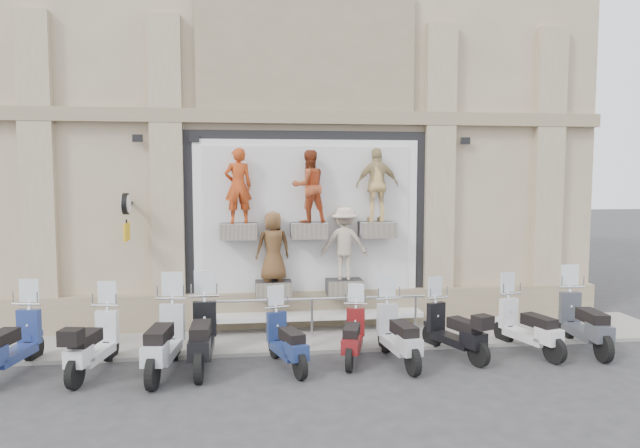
{
  "coord_description": "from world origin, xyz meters",
  "views": [
    {
      "loc": [
        -1.34,
        -9.98,
        3.56
      ],
      "look_at": [
        0.16,
        1.9,
        2.52
      ],
      "focal_mm": 32.0,
      "sensor_mm": 36.0,
      "label": 1
    }
  ],
  "objects_px": {
    "scooter_c": "(164,326)",
    "scooter_j": "(585,310)",
    "scooter_h": "(455,319)",
    "scooter_i": "(529,315)",
    "scooter_f": "(353,325)",
    "scooter_d": "(202,323)",
    "clock_sign_bracket": "(126,211)",
    "guard_rail": "(312,319)",
    "scooter_g": "(398,323)",
    "scooter_b": "(93,331)",
    "scooter_e": "(287,330)",
    "scooter_a": "(10,331)"
  },
  "relations": [
    {
      "from": "scooter_a",
      "to": "scooter_j",
      "type": "relative_size",
      "value": 0.98
    },
    {
      "from": "scooter_d",
      "to": "scooter_e",
      "type": "relative_size",
      "value": 1.19
    },
    {
      "from": "scooter_b",
      "to": "scooter_a",
      "type": "bearing_deg",
      "value": -173.95
    },
    {
      "from": "scooter_c",
      "to": "scooter_j",
      "type": "xyz_separation_m",
      "value": [
        8.26,
        0.34,
        -0.04
      ]
    },
    {
      "from": "guard_rail",
      "to": "scooter_c",
      "type": "bearing_deg",
      "value": -148.42
    },
    {
      "from": "scooter_g",
      "to": "guard_rail",
      "type": "bearing_deg",
      "value": 123.27
    },
    {
      "from": "scooter_a",
      "to": "scooter_i",
      "type": "bearing_deg",
      "value": 10.09
    },
    {
      "from": "guard_rail",
      "to": "scooter_e",
      "type": "xyz_separation_m",
      "value": [
        -0.66,
        -1.73,
        0.26
      ]
    },
    {
      "from": "clock_sign_bracket",
      "to": "scooter_d",
      "type": "bearing_deg",
      "value": -49.81
    },
    {
      "from": "clock_sign_bracket",
      "to": "scooter_i",
      "type": "relative_size",
      "value": 0.54
    },
    {
      "from": "scooter_h",
      "to": "scooter_b",
      "type": "bearing_deg",
      "value": 159.96
    },
    {
      "from": "clock_sign_bracket",
      "to": "scooter_c",
      "type": "xyz_separation_m",
      "value": [
        1.04,
        -2.22,
        -1.94
      ]
    },
    {
      "from": "scooter_i",
      "to": "scooter_c",
      "type": "bearing_deg",
      "value": 166.41
    },
    {
      "from": "scooter_c",
      "to": "scooter_e",
      "type": "relative_size",
      "value": 1.2
    },
    {
      "from": "scooter_d",
      "to": "scooter_f",
      "type": "height_order",
      "value": "scooter_d"
    },
    {
      "from": "scooter_e",
      "to": "scooter_c",
      "type": "bearing_deg",
      "value": 163.78
    },
    {
      "from": "scooter_a",
      "to": "scooter_g",
      "type": "relative_size",
      "value": 1.03
    },
    {
      "from": "guard_rail",
      "to": "scooter_g",
      "type": "xyz_separation_m",
      "value": [
        1.45,
        -1.72,
        0.32
      ]
    },
    {
      "from": "guard_rail",
      "to": "scooter_f",
      "type": "bearing_deg",
      "value": -66.89
    },
    {
      "from": "scooter_f",
      "to": "scooter_h",
      "type": "height_order",
      "value": "scooter_h"
    },
    {
      "from": "guard_rail",
      "to": "scooter_j",
      "type": "distance_m",
      "value": 5.59
    },
    {
      "from": "scooter_h",
      "to": "scooter_j",
      "type": "xyz_separation_m",
      "value": [
        2.76,
        0.06,
        0.08
      ]
    },
    {
      "from": "guard_rail",
      "to": "scooter_j",
      "type": "height_order",
      "value": "scooter_j"
    },
    {
      "from": "scooter_e",
      "to": "scooter_i",
      "type": "height_order",
      "value": "scooter_i"
    },
    {
      "from": "scooter_e",
      "to": "clock_sign_bracket",
      "type": "bearing_deg",
      "value": 128.87
    },
    {
      "from": "guard_rail",
      "to": "scooter_g",
      "type": "height_order",
      "value": "scooter_g"
    },
    {
      "from": "scooter_f",
      "to": "scooter_i",
      "type": "bearing_deg",
      "value": 16.73
    },
    {
      "from": "scooter_a",
      "to": "scooter_c",
      "type": "xyz_separation_m",
      "value": [
        2.68,
        -0.25,
        0.06
      ]
    },
    {
      "from": "scooter_f",
      "to": "scooter_g",
      "type": "height_order",
      "value": "scooter_g"
    },
    {
      "from": "scooter_a",
      "to": "scooter_b",
      "type": "xyz_separation_m",
      "value": [
        1.43,
        -0.11,
        -0.03
      ]
    },
    {
      "from": "guard_rail",
      "to": "clock_sign_bracket",
      "type": "distance_m",
      "value": 4.57
    },
    {
      "from": "scooter_f",
      "to": "scooter_h",
      "type": "bearing_deg",
      "value": 16.17
    },
    {
      "from": "scooter_h",
      "to": "scooter_i",
      "type": "distance_m",
      "value": 1.54
    },
    {
      "from": "scooter_a",
      "to": "scooter_f",
      "type": "relative_size",
      "value": 1.16
    },
    {
      "from": "scooter_b",
      "to": "scooter_j",
      "type": "bearing_deg",
      "value": 11.67
    },
    {
      "from": "scooter_g",
      "to": "scooter_i",
      "type": "distance_m",
      "value": 2.75
    },
    {
      "from": "scooter_d",
      "to": "scooter_g",
      "type": "height_order",
      "value": "scooter_d"
    },
    {
      "from": "scooter_d",
      "to": "scooter_i",
      "type": "distance_m",
      "value": 6.39
    },
    {
      "from": "clock_sign_bracket",
      "to": "scooter_g",
      "type": "bearing_deg",
      "value": -22.25
    },
    {
      "from": "clock_sign_bracket",
      "to": "scooter_f",
      "type": "distance_m",
      "value": 5.35
    },
    {
      "from": "scooter_f",
      "to": "scooter_d",
      "type": "bearing_deg",
      "value": -162.07
    },
    {
      "from": "scooter_f",
      "to": "scooter_j",
      "type": "distance_m",
      "value": 4.77
    },
    {
      "from": "scooter_c",
      "to": "scooter_h",
      "type": "relative_size",
      "value": 1.16
    },
    {
      "from": "scooter_c",
      "to": "scooter_j",
      "type": "distance_m",
      "value": 8.26
    },
    {
      "from": "clock_sign_bracket",
      "to": "scooter_j",
      "type": "distance_m",
      "value": 9.69
    },
    {
      "from": "scooter_d",
      "to": "scooter_i",
      "type": "bearing_deg",
      "value": 1.15
    },
    {
      "from": "guard_rail",
      "to": "scooter_i",
      "type": "height_order",
      "value": "scooter_i"
    },
    {
      "from": "clock_sign_bracket",
      "to": "scooter_b",
      "type": "bearing_deg",
      "value": -95.64
    },
    {
      "from": "scooter_j",
      "to": "scooter_h",
      "type": "bearing_deg",
      "value": -174.19
    },
    {
      "from": "scooter_i",
      "to": "scooter_e",
      "type": "bearing_deg",
      "value": 167.19
    }
  ]
}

